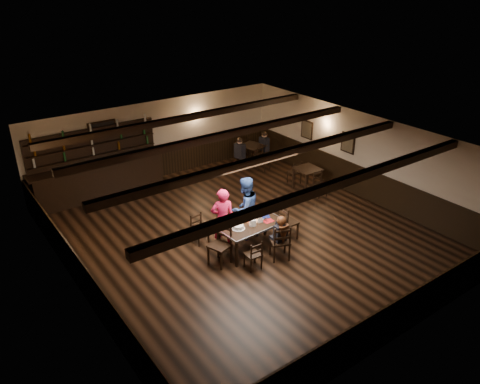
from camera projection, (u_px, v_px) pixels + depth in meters
ground at (244, 235)px, 12.89m from camera, size 10.00×10.00×0.00m
room_shell at (244, 176)px, 12.17m from camera, size 9.02×10.02×2.71m
dining_table at (252, 227)px, 11.91m from camera, size 1.73×0.93×0.75m
chair_near_left at (255, 253)px, 11.21m from camera, size 0.38×0.36×0.78m
chair_near_right at (281, 240)px, 11.53m from camera, size 0.59×0.58×0.97m
chair_end_left at (222, 241)px, 11.44m from camera, size 0.58×0.60×1.03m
chair_end_right at (285, 220)px, 12.42m from camera, size 0.45×0.47×1.00m
chair_far_pushed at (198, 226)px, 12.38m from camera, size 0.41×0.40×0.81m
woman_pink at (223, 219)px, 11.96m from camera, size 0.72×0.59×1.68m
man_blue at (245, 208)px, 12.40m from camera, size 0.93×0.76×1.76m
seated_person at (281, 231)px, 11.49m from camera, size 0.31×0.47×0.77m
cake at (238, 227)px, 11.66m from camera, size 0.34×0.34×0.11m
plate_stack_a at (253, 222)px, 11.80m from camera, size 0.19×0.19×0.18m
plate_stack_b at (259, 218)px, 11.98m from camera, size 0.19×0.19×0.22m
tea_light at (251, 221)px, 11.98m from camera, size 0.04×0.04×0.06m
salt_shaker at (263, 220)px, 11.98m from camera, size 0.04×0.04×0.09m
pepper_shaker at (266, 219)px, 12.02m from camera, size 0.04×0.04×0.10m
drink_glass at (257, 218)px, 12.06m from camera, size 0.06×0.06×0.10m
menu_red at (268, 221)px, 12.03m from camera, size 0.27×0.19×0.00m
menu_blue at (263, 216)px, 12.26m from camera, size 0.41×0.36×0.00m
bar_counter at (99, 175)px, 14.83m from camera, size 4.30×0.70×2.20m
back_table_a at (307, 171)px, 15.27m from camera, size 0.80×0.80×0.75m
back_table_b at (253, 148)px, 17.27m from camera, size 1.03×1.03×0.75m
bg_patron_left at (240, 148)px, 16.70m from camera, size 0.30×0.41×0.76m
bg_patron_right at (264, 141)px, 17.38m from camera, size 0.25×0.38×0.75m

